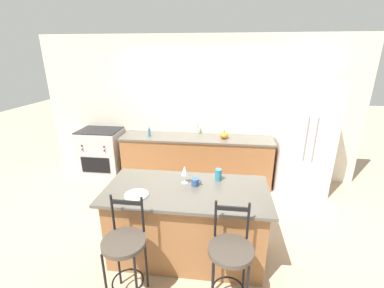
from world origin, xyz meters
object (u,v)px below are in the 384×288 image
at_px(coffee_mug, 195,182).
at_px(tumbler_cup, 218,175).
at_px(oven_range, 102,153).
at_px(soap_bottle, 149,133).
at_px(dinner_plate, 136,195).
at_px(refrigerator, 303,138).
at_px(pumpkin_decoration, 224,135).
at_px(bar_stool_far, 230,259).
at_px(bar_stool_near, 125,251).
at_px(wine_glass, 185,171).

bearing_deg(coffee_mug, tumbler_cup, 32.32).
relative_size(oven_range, coffee_mug, 7.91).
bearing_deg(soap_bottle, dinner_plate, -77.79).
bearing_deg(tumbler_cup, refrigerator, 48.70).
bearing_deg(pumpkin_decoration, soap_bottle, -177.87).
height_order(bar_stool_far, dinner_plate, bar_stool_far).
xyz_separation_m(bar_stool_near, dinner_plate, (-0.02, 0.48, 0.33)).
bearing_deg(dinner_plate, bar_stool_near, -87.22).
bearing_deg(soap_bottle, wine_glass, -61.71).
xyz_separation_m(refrigerator, wine_glass, (-1.82, -1.74, 0.09)).
bearing_deg(pumpkin_decoration, refrigerator, -1.15).
bearing_deg(bar_stool_near, coffee_mug, 53.12).
bearing_deg(wine_glass, refrigerator, 43.69).
xyz_separation_m(refrigerator, coffee_mug, (-1.69, -1.79, -0.02)).
bearing_deg(coffee_mug, oven_range, 138.39).
distance_m(bar_stool_near, wine_glass, 1.06).
distance_m(dinner_plate, wine_glass, 0.61).
bearing_deg(oven_range, refrigerator, -0.78).
distance_m(bar_stool_far, soap_bottle, 2.95).
xyz_separation_m(bar_stool_near, wine_glass, (0.45, 0.83, 0.48)).
bearing_deg(dinner_plate, bar_stool_far, -24.12).
height_order(tumbler_cup, soap_bottle, soap_bottle).
bearing_deg(soap_bottle, bar_stool_far, -59.85).
xyz_separation_m(refrigerator, pumpkin_decoration, (-1.37, 0.03, -0.01)).
height_order(dinner_plate, soap_bottle, soap_bottle).
xyz_separation_m(bar_stool_far, coffee_mug, (-0.41, 0.76, 0.36)).
bearing_deg(soap_bottle, coffee_mug, -59.14).
bearing_deg(bar_stool_near, pumpkin_decoration, 70.68).
height_order(dinner_plate, tumbler_cup, tumbler_cup).
xyz_separation_m(oven_range, bar_stool_far, (2.49, -2.60, 0.10)).
height_order(coffee_mug, soap_bottle, soap_bottle).
relative_size(pumpkin_decoration, soap_bottle, 0.90).
relative_size(bar_stool_far, tumbler_cup, 7.65).
relative_size(refrigerator, pumpkin_decoration, 12.43).
relative_size(coffee_mug, pumpkin_decoration, 0.79).
xyz_separation_m(refrigerator, dinner_plate, (-2.30, -2.10, -0.06)).
height_order(oven_range, pumpkin_decoration, pumpkin_decoration).
distance_m(wine_glass, coffee_mug, 0.18).
bearing_deg(dinner_plate, wine_glass, 36.47).
height_order(oven_range, tumbler_cup, tumbler_cup).
xyz_separation_m(bar_stool_near, pumpkin_decoration, (0.91, 2.60, 0.38)).
relative_size(dinner_plate, pumpkin_decoration, 1.70).
height_order(refrigerator, bar_stool_far, refrigerator).
distance_m(wine_glass, soap_bottle, 1.95).
bearing_deg(wine_glass, oven_range, 137.31).
bearing_deg(refrigerator, bar_stool_far, -116.65).
xyz_separation_m(dinner_plate, tumbler_cup, (0.87, 0.47, 0.06)).
bearing_deg(tumbler_cup, soap_bottle, 129.51).
height_order(wine_glass, tumbler_cup, wine_glass).
bearing_deg(oven_range, tumbler_cup, -35.62).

